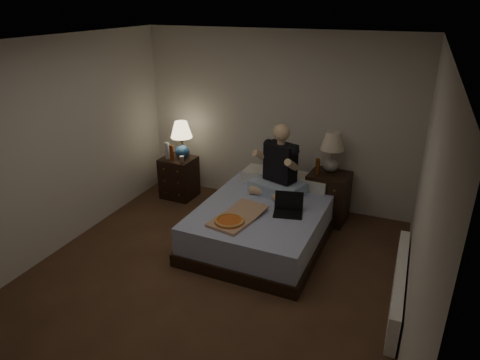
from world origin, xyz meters
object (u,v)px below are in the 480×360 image
at_px(bed, 264,223).
at_px(nightstand_left, 179,177).
at_px(soda_can, 182,159).
at_px(water_bottle, 167,151).
at_px(radiator, 398,285).
at_px(beer_bottle_right, 317,167).
at_px(laptop, 288,205).
at_px(person, 278,160).
at_px(beer_bottle_left, 172,153).
at_px(pizza_box, 229,221).
at_px(lamp_right, 332,152).
at_px(nightstand_right, 328,197).
at_px(lamp_left, 182,140).

height_order(bed, nightstand_left, nightstand_left).
bearing_deg(soda_can, water_bottle, 166.07).
xyz_separation_m(water_bottle, radiator, (3.45, -1.30, -0.56)).
xyz_separation_m(beer_bottle_right, laptop, (-0.13, -0.89, -0.19)).
xyz_separation_m(nightstand_left, person, (1.68, -0.32, 0.64)).
height_order(bed, beer_bottle_right, beer_bottle_right).
height_order(beer_bottle_left, pizza_box, beer_bottle_left).
bearing_deg(radiator, bed, 159.16).
bearing_deg(nightstand_left, beer_bottle_left, -110.25).
distance_m(water_bottle, radiator, 3.73).
distance_m(lamp_right, water_bottle, 2.42).
xyz_separation_m(nightstand_right, beer_bottle_right, (-0.16, -0.09, 0.46)).
bearing_deg(person, pizza_box, -84.03).
bearing_deg(lamp_left, radiator, -23.63).
xyz_separation_m(lamp_right, radiator, (1.05, -1.58, -0.77)).
bearing_deg(nightstand_left, water_bottle, -150.08).
bearing_deg(beer_bottle_right, laptop, -98.31).
bearing_deg(nightstand_right, laptop, -101.21).
relative_size(nightstand_right, laptop, 2.02).
height_order(lamp_right, person, person).
relative_size(lamp_left, beer_bottle_left, 2.43).
xyz_separation_m(person, pizza_box, (-0.24, -1.03, -0.43)).
bearing_deg(nightstand_left, laptop, -20.62).
xyz_separation_m(laptop, radiator, (1.33, -0.51, -0.41)).
relative_size(nightstand_right, water_bottle, 2.75).
xyz_separation_m(lamp_left, beer_bottle_right, (2.07, -0.02, -0.11)).
height_order(beer_bottle_right, radiator, beer_bottle_right).
relative_size(nightstand_right, lamp_left, 1.23).
relative_size(beer_bottle_left, radiator, 0.14).
height_order(bed, beer_bottle_left, beer_bottle_left).
bearing_deg(water_bottle, pizza_box, -39.03).
bearing_deg(lamp_left, laptop, -25.25).
relative_size(beer_bottle_left, laptop, 0.68).
xyz_separation_m(nightstand_right, laptop, (-0.29, -0.98, 0.27)).
distance_m(water_bottle, beer_bottle_left, 0.10).
relative_size(lamp_left, soda_can, 5.60).
height_order(lamp_right, laptop, lamp_right).
bearing_deg(lamp_right, radiator, -56.31).
relative_size(bed, radiator, 1.22).
distance_m(bed, beer_bottle_left, 1.87).
relative_size(beer_bottle_left, person, 0.25).
bearing_deg(pizza_box, radiator, 10.81).
bearing_deg(bed, pizza_box, -106.26).
xyz_separation_m(beer_bottle_right, person, (-0.44, -0.36, 0.15)).
relative_size(nightstand_left, beer_bottle_right, 2.75).
distance_m(beer_bottle_left, person, 1.75).
distance_m(nightstand_right, laptop, 1.05).
bearing_deg(beer_bottle_right, pizza_box, -115.96).
height_order(laptop, pizza_box, laptop).
relative_size(bed, nightstand_right, 2.85).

